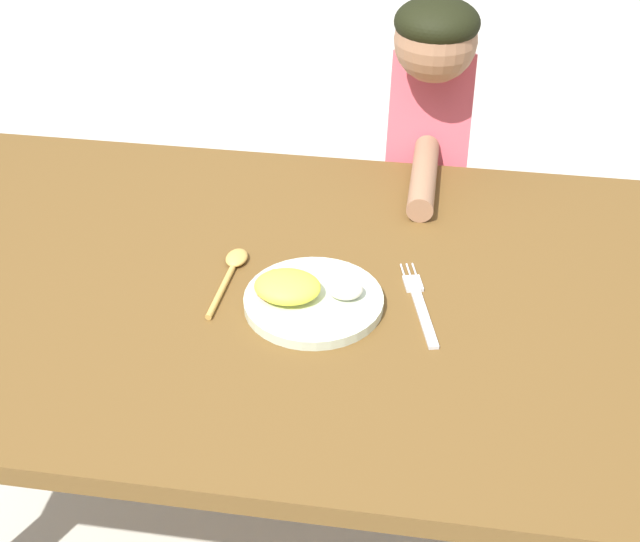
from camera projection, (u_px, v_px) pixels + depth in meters
name	position (u px, v px, depth m)	size (l,w,h in m)	color
dining_table	(278.00, 323.00, 1.45)	(1.49, 0.87, 0.69)	brown
plate	(307.00, 296.00, 1.35)	(0.22, 0.22, 0.05)	beige
fork	(420.00, 304.00, 1.36)	(0.07, 0.21, 0.01)	silver
spoon	(232.00, 269.00, 1.43)	(0.04, 0.19, 0.01)	tan
person	(424.00, 195.00, 1.89)	(0.17, 0.44, 1.02)	#4C3E60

